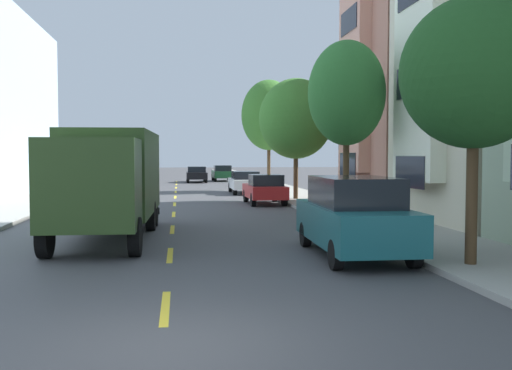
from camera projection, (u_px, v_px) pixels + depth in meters
ground_plane at (176, 194)px, 37.15m from camera, size 160.00×160.00×0.00m
sidewalk_left at (53, 196)px, 34.24m from camera, size 3.20×120.00×0.14m
sidewalk_right at (291, 194)px, 36.09m from camera, size 3.20×120.00×0.14m
lane_centerline_dashes at (175, 200)px, 31.70m from camera, size 0.14×47.20×0.01m
townhouse_third_terracotta at (491, 90)px, 28.35m from camera, size 13.96×7.29×11.63m
street_tree_nearest at (474, 73)px, 12.28m from camera, size 3.10×3.10×5.65m
street_tree_second at (347, 93)px, 21.60m from camera, size 2.86×2.86×6.56m
street_tree_third at (296, 119)px, 30.97m from camera, size 3.93×3.93×6.38m
street_tree_farthest at (269, 115)px, 40.29m from camera, size 3.79×3.79×7.51m
delivery_box_truck at (110, 176)px, 17.31m from camera, size 2.63×8.20×3.18m
parked_sedan_white at (245, 182)px, 37.54m from camera, size 1.82×4.51×1.43m
parked_hatchback_forest at (222, 173)px, 55.38m from camera, size 1.83×4.04×1.50m
parked_hatchback_red at (265, 189)px, 29.28m from camera, size 1.81×4.03×1.50m
parked_sedan_champagne at (128, 175)px, 51.46m from camera, size 1.80×4.50×1.43m
parked_hatchback_burgundy at (116, 179)px, 41.63m from camera, size 1.80×4.02×1.50m
parked_suv_teal at (354, 216)px, 14.18m from camera, size 2.02×4.83×1.93m
moving_black_sedan at (197, 174)px, 52.97m from camera, size 1.80×4.50×1.43m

